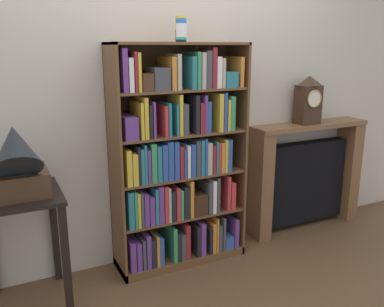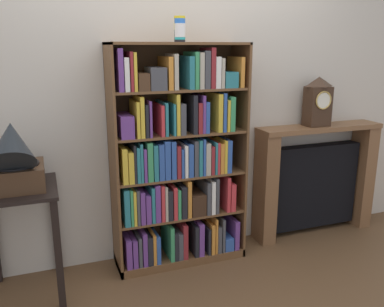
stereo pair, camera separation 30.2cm
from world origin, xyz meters
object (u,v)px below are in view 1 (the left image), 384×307
object	(u,v)px
bookshelf	(178,166)
cup_stack	(181,29)
fireplace_mantel	(305,176)
side_table_left	(23,225)
gramophone	(17,164)
mantel_clock	(308,100)

from	to	relation	value
bookshelf	cup_stack	bearing A→B (deg)	-60.86
fireplace_mantel	side_table_left	bearing A→B (deg)	-175.97
cup_stack	gramophone	bearing A→B (deg)	-174.29
mantel_clock	fireplace_mantel	bearing A→B (deg)	25.75
bookshelf	fireplace_mantel	distance (m)	1.32
cup_stack	mantel_clock	bearing A→B (deg)	3.94
gramophone	mantel_clock	distance (m)	2.34
cup_stack	gramophone	distance (m)	1.34
side_table_left	fireplace_mantel	world-z (taller)	fireplace_mantel
bookshelf	side_table_left	bearing A→B (deg)	-175.13
cup_stack	gramophone	world-z (taller)	cup_stack
cup_stack	side_table_left	distance (m)	1.60
cup_stack	fireplace_mantel	xyz separation A→B (m)	(1.27, 0.11, -1.24)
bookshelf	cup_stack	distance (m)	0.96
gramophone	mantel_clock	world-z (taller)	mantel_clock
bookshelf	fireplace_mantel	bearing A→B (deg)	3.32
fireplace_mantel	mantel_clock	size ratio (longest dim) A/B	2.76
bookshelf	gramophone	size ratio (longest dim) A/B	3.23
bookshelf	mantel_clock	size ratio (longest dim) A/B	4.04
side_table_left	mantel_clock	size ratio (longest dim) A/B	1.85
cup_stack	gramophone	xyz separation A→B (m)	(-1.10, -0.11, -0.77)
fireplace_mantel	cup_stack	bearing A→B (deg)	-175.20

